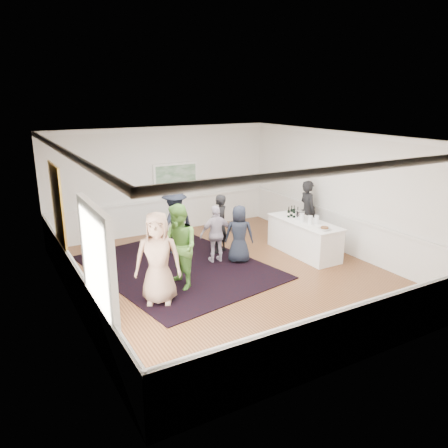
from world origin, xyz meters
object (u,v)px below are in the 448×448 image
guest_lilac (216,234)px  guest_dark_a (175,221)px  serving_table (304,237)px  guest_tan (158,258)px  guest_green (179,247)px  bartender (307,211)px  ice_bucket (300,215)px  guest_navy (239,234)px  nut_bowl (325,228)px  guest_dark_b (219,224)px

guest_lilac → guest_dark_a: guest_dark_a is taller
serving_table → guest_tan: bearing=-170.0°
serving_table → guest_green: (-3.74, -0.33, 0.48)m
serving_table → guest_tan: guest_tan is taller
guest_lilac → serving_table: bearing=172.9°
serving_table → bartender: size_ratio=1.25×
serving_table → ice_bucket: 0.60m
guest_green → guest_lilac: guest_green is taller
bartender → guest_navy: 2.58m
guest_lilac → ice_bucket: bearing=177.8°
guest_navy → nut_bowl: 2.10m
serving_table → guest_dark_a: size_ratio=1.27×
guest_tan → serving_table: bearing=37.3°
bartender → nut_bowl: (-0.82, -1.61, 0.05)m
guest_lilac → nut_bowl: size_ratio=5.09×
guest_dark_a → guest_dark_b: guest_dark_a is taller
guest_dark_b → guest_tan: bearing=14.9°
bartender → guest_dark_b: (-2.66, 0.41, -0.09)m
guest_dark_b → nut_bowl: size_ratio=5.52×
guest_green → guest_lilac: bearing=116.6°
serving_table → guest_dark_b: 2.27m
guest_green → guest_lilac: 1.74m
serving_table → guest_dark_b: size_ratio=1.40×
bartender → guest_tan: 5.36m
guest_dark_b → guest_navy: 0.84m
guest_tan → guest_green: 0.79m
guest_lilac → guest_dark_a: (-0.63, 1.13, 0.14)m
guest_lilac → bartender: bearing=-169.1°
bartender → ice_bucket: bartender is taller
guest_lilac → guest_green: bearing=41.7°
guest_lilac → ice_bucket: guest_lilac is taller
guest_dark_b → guest_lilac: bearing=32.0°
guest_dark_b → guest_navy: size_ratio=1.09×
guest_dark_a → ice_bucket: (2.93, -1.54, 0.14)m
guest_tan → guest_dark_a: (1.46, 2.52, -0.08)m
bartender → guest_tan: bearing=115.3°
serving_table → guest_lilac: (-2.30, 0.62, 0.28)m
guest_dark_a → guest_green: bearing=47.7°
serving_table → nut_bowl: nut_bowl is taller
guest_dark_a → guest_dark_b: bearing=129.8°
guest_green → guest_navy: (1.94, 0.68, -0.20)m
serving_table → guest_dark_b: guest_dark_b is taller
guest_dark_a → serving_table: bearing=128.0°
guest_dark_a → guest_navy: (1.13, -1.40, -0.14)m
guest_dark_a → ice_bucket: guest_dark_a is taller
serving_table → guest_lilac: guest_lilac is taller
guest_lilac → guest_dark_b: (0.39, 0.56, 0.06)m
guest_tan → bartender: bearing=44.1°
guest_lilac → nut_bowl: 2.67m
bartender → guest_green: (-4.48, -1.11, 0.05)m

